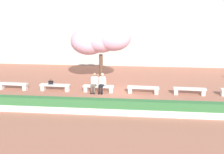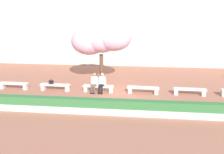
% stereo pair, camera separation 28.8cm
% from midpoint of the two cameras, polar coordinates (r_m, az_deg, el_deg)
% --- Properties ---
extents(ground_plane, '(100.00, 100.00, 0.00)m').
position_cam_midpoint_polar(ground_plane, '(17.27, 2.35, -3.44)').
color(ground_plane, '#9E604C').
extents(building_facade, '(33.55, 4.00, 7.19)m').
position_cam_midpoint_polar(building_facade, '(27.06, 4.19, 10.70)').
color(building_facade, '#B7B2A8').
rests_on(building_facade, ground).
extents(stone_bench_west_end, '(2.06, 0.49, 0.45)m').
position_cam_midpoint_polar(stone_bench_west_end, '(19.16, -20.19, -1.57)').
color(stone_bench_west_end, beige).
rests_on(stone_bench_west_end, ground).
extents(stone_bench_near_west, '(2.06, 0.49, 0.45)m').
position_cam_midpoint_polar(stone_bench_near_west, '(18.04, -11.79, -1.93)').
color(stone_bench_near_west, beige).
rests_on(stone_bench_near_west, ground).
extents(stone_bench_center, '(2.06, 0.49, 0.45)m').
position_cam_midpoint_polar(stone_bench_center, '(17.34, -2.50, -2.29)').
color(stone_bench_center, beige).
rests_on(stone_bench_center, ground).
extents(stone_bench_near_east, '(2.06, 0.49, 0.45)m').
position_cam_midpoint_polar(stone_bench_near_east, '(17.13, 7.28, -2.60)').
color(stone_bench_near_east, beige).
rests_on(stone_bench_near_east, ground).
extents(stone_bench_east_end, '(2.06, 0.49, 0.45)m').
position_cam_midpoint_polar(stone_bench_east_end, '(17.43, 17.02, -2.83)').
color(stone_bench_east_end, beige).
rests_on(stone_bench_east_end, ground).
extents(person_seated_left, '(0.51, 0.72, 1.29)m').
position_cam_midpoint_polar(person_seated_left, '(17.23, -3.43, -1.07)').
color(person_seated_left, black).
rests_on(person_seated_left, ground).
extents(person_seated_right, '(0.50, 0.72, 1.29)m').
position_cam_midpoint_polar(person_seated_right, '(17.15, -1.73, -1.12)').
color(person_seated_right, black).
rests_on(person_seated_right, ground).
extents(handbag, '(0.30, 0.15, 0.34)m').
position_cam_midpoint_polar(handbag, '(18.06, -12.67, -1.07)').
color(handbag, black).
rests_on(handbag, stone_bench_near_west).
extents(cherry_tree_main, '(4.33, 2.86, 4.39)m').
position_cam_midpoint_polar(cherry_tree_main, '(18.65, -2.10, 8.16)').
color(cherry_tree_main, '#513828').
rests_on(cherry_tree_main, ground).
extents(planter_hedge_foreground, '(19.33, 0.50, 0.80)m').
position_cam_midpoint_polar(planter_hedge_foreground, '(13.63, 1.15, -6.60)').
color(planter_hedge_foreground, beige).
rests_on(planter_hedge_foreground, ground).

